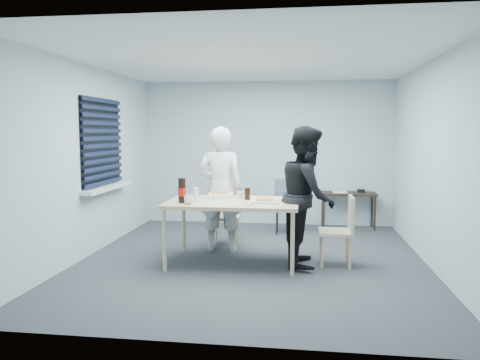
# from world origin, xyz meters

# --- Properties ---
(room) EXTENTS (5.00, 5.00, 5.00)m
(room) POSITION_xyz_m (-2.20, 0.40, 1.44)
(room) COLOR #302F35
(room) RESTS_ON ground
(dining_table) EXTENTS (1.67, 1.06, 0.81)m
(dining_table) POSITION_xyz_m (-0.23, -0.17, 0.75)
(dining_table) COLOR beige
(dining_table) RESTS_ON ground
(chair_far) EXTENTS (0.42, 0.42, 0.89)m
(chair_far) POSITION_xyz_m (-0.48, 0.80, 0.51)
(chair_far) COLOR beige
(chair_far) RESTS_ON ground
(chair_right) EXTENTS (0.42, 0.42, 0.89)m
(chair_right) POSITION_xyz_m (1.16, -0.11, 0.51)
(chair_right) COLOR beige
(chair_right) RESTS_ON ground
(person_white) EXTENTS (0.65, 0.42, 1.77)m
(person_white) POSITION_xyz_m (-0.50, 0.43, 0.89)
(person_white) COLOR silver
(person_white) RESTS_ON ground
(person_black) EXTENTS (0.47, 0.86, 1.77)m
(person_black) POSITION_xyz_m (0.71, -0.10, 0.89)
(person_black) COLOR black
(person_black) RESTS_ON ground
(side_table) EXTENTS (0.95, 0.42, 0.63)m
(side_table) POSITION_xyz_m (1.45, 2.28, 0.55)
(side_table) COLOR #2F1E18
(side_table) RESTS_ON ground
(stool) EXTENTS (0.33, 0.33, 0.46)m
(stool) POSITION_xyz_m (0.36, 1.64, 0.35)
(stool) COLOR black
(stool) RESTS_ON ground
(backpack) EXTENTS (0.33, 0.24, 0.46)m
(backpack) POSITION_xyz_m (0.36, 1.62, 0.68)
(backpack) COLOR slate
(backpack) RESTS_ON stool
(pizza_box_a) EXTENTS (0.30, 0.30, 0.08)m
(pizza_box_a) POSITION_xyz_m (-0.44, 0.08, 0.85)
(pizza_box_a) COLOR white
(pizza_box_a) RESTS_ON dining_table
(pizza_box_b) EXTENTS (0.30, 0.30, 0.04)m
(pizza_box_b) POSITION_xyz_m (0.18, -0.24, 0.83)
(pizza_box_b) COLOR white
(pizza_box_b) RESTS_ON dining_table
(mug_a) EXTENTS (0.17, 0.17, 0.10)m
(mug_a) POSITION_xyz_m (-0.72, -0.50, 0.86)
(mug_a) COLOR white
(mug_a) RESTS_ON dining_table
(mug_b) EXTENTS (0.10, 0.10, 0.09)m
(mug_b) POSITION_xyz_m (-0.17, 0.08, 0.86)
(mug_b) COLOR white
(mug_b) RESTS_ON dining_table
(cola_glass) EXTENTS (0.07, 0.07, 0.15)m
(cola_glass) POSITION_xyz_m (-0.06, -0.03, 0.89)
(cola_glass) COLOR black
(cola_glass) RESTS_ON dining_table
(soda_bottle) EXTENTS (0.10, 0.10, 0.31)m
(soda_bottle) POSITION_xyz_m (-0.84, -0.40, 0.96)
(soda_bottle) COLOR black
(soda_bottle) RESTS_ON dining_table
(plastic_cups) EXTENTS (0.08, 0.08, 0.19)m
(plastic_cups) POSITION_xyz_m (-0.69, -0.34, 0.91)
(plastic_cups) COLOR silver
(plastic_cups) RESTS_ON dining_table
(rubber_band) EXTENTS (0.07, 0.07, 0.00)m
(rubber_band) POSITION_xyz_m (0.05, -0.45, 0.81)
(rubber_band) COLOR red
(rubber_band) RESTS_ON dining_table
(papers) EXTENTS (0.26, 0.34, 0.01)m
(papers) POSITION_xyz_m (1.30, 2.30, 0.63)
(papers) COLOR white
(papers) RESTS_ON side_table
(black_box) EXTENTS (0.15, 0.13, 0.05)m
(black_box) POSITION_xyz_m (1.67, 2.32, 0.66)
(black_box) COLOR black
(black_box) RESTS_ON side_table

